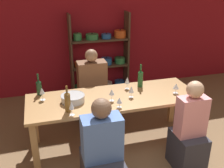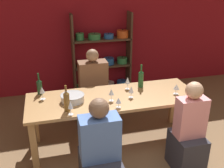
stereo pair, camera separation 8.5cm
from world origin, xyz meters
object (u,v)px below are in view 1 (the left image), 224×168
at_px(mixing_bowl, 73,98).
at_px(wine_glass_white_a, 176,86).
at_px(wine_glass_white_d, 131,90).
at_px(person_far_a, 93,96).
at_px(shelf_unit, 101,61).
at_px(wine_glass_empty_a, 127,80).
at_px(wine_glass_empty_b, 119,100).
at_px(wine_glass_red_a, 71,106).
at_px(person_near_a, 102,158).
at_px(wine_glass_white_c, 112,92).
at_px(wine_bottle_green, 39,87).
at_px(wine_glass_white_b, 42,91).
at_px(dining_table, 114,103).
at_px(wine_bottle_dark, 140,78).
at_px(person_near_b, 189,137).
at_px(wine_bottle_amber, 68,101).

distance_m(mixing_bowl, wine_glass_white_a, 1.44).
bearing_deg(wine_glass_white_d, person_far_a, 113.72).
bearing_deg(shelf_unit, wine_glass_empty_a, -90.73).
bearing_deg(person_far_a, wine_glass_empty_b, 96.49).
xyz_separation_m(wine_glass_red_a, wine_glass_empty_b, (0.60, 0.03, -0.03)).
bearing_deg(person_near_a, wine_glass_white_a, 28.49).
bearing_deg(shelf_unit, wine_glass_white_c, -99.73).
bearing_deg(wine_bottle_green, wine_glass_white_b, -80.06).
distance_m(wine_glass_white_a, wine_glass_empty_a, 0.70).
xyz_separation_m(wine_glass_white_a, wine_glass_white_c, (-0.94, 0.02, 0.02)).
distance_m(dining_table, wine_glass_empty_a, 0.40).
bearing_deg(shelf_unit, wine_glass_white_a, -74.03).
bearing_deg(wine_glass_white_a, wine_bottle_dark, 137.52).
xyz_separation_m(wine_glass_white_d, person_near_b, (0.53, -0.67, -0.42)).
bearing_deg(wine_glass_white_c, wine_glass_white_b, 162.49).
distance_m(shelf_unit, wine_glass_white_b, 2.15).
relative_size(dining_table, wine_bottle_dark, 6.71).
bearing_deg(wine_glass_red_a, wine_bottle_green, 116.41).
bearing_deg(dining_table, wine_bottle_dark, 26.02).
bearing_deg(wine_glass_white_d, shelf_unit, 88.20).
height_order(wine_glass_white_c, person_far_a, person_far_a).
bearing_deg(mixing_bowl, wine_glass_white_a, -5.37).
bearing_deg(wine_bottle_amber, wine_glass_white_d, 10.65).
relative_size(shelf_unit, person_near_b, 1.37).
height_order(wine_bottle_amber, wine_glass_white_a, wine_bottle_amber).
distance_m(wine_glass_red_a, person_near_a, 0.70).
bearing_deg(wine_glass_empty_b, dining_table, 85.65).
bearing_deg(wine_glass_white_c, dining_table, 59.86).
bearing_deg(wine_bottle_green, person_near_a, -62.53).
xyz_separation_m(dining_table, wine_bottle_amber, (-0.66, -0.24, 0.23)).
relative_size(wine_bottle_green, person_near_a, 0.27).
bearing_deg(wine_glass_empty_a, wine_glass_white_c, -135.54).
xyz_separation_m(wine_bottle_green, person_near_b, (1.73, -1.11, -0.43)).
xyz_separation_m(wine_glass_white_b, person_near_b, (1.70, -0.92, -0.44)).
relative_size(dining_table, person_near_a, 2.04).
bearing_deg(wine_glass_empty_a, wine_glass_red_a, -147.78).
bearing_deg(wine_bottle_dark, person_near_a, -129.37).
bearing_deg(wine_glass_white_b, dining_table, -10.21).
bearing_deg(person_near_b, wine_glass_white_a, 78.90).
bearing_deg(dining_table, wine_glass_white_a, -8.39).
xyz_separation_m(shelf_unit, wine_glass_white_c, (-0.35, -2.03, 0.22)).
bearing_deg(wine_glass_red_a, wine_glass_empty_b, 3.00).
bearing_deg(person_near_a, wine_glass_white_c, 65.90).
xyz_separation_m(shelf_unit, wine_glass_white_d, (-0.06, -2.00, 0.21)).
xyz_separation_m(dining_table, wine_bottle_green, (-0.98, 0.36, 0.21)).
relative_size(dining_table, wine_glass_white_a, 15.99).
xyz_separation_m(wine_bottle_green, wine_bottle_dark, (1.46, -0.13, 0.02)).
distance_m(mixing_bowl, wine_glass_white_b, 0.42).
bearing_deg(person_near_a, person_far_a, 81.74).
height_order(mixing_bowl, wine_glass_white_a, wine_glass_white_a).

